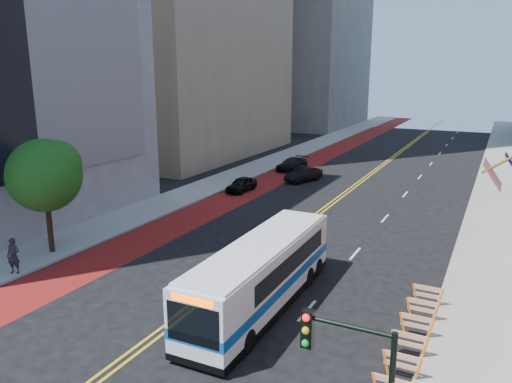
{
  "coord_description": "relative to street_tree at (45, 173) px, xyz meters",
  "views": [
    {
      "loc": [
        11.93,
        -13.52,
        10.7
      ],
      "look_at": [
        1.21,
        8.0,
        4.74
      ],
      "focal_mm": 35.0,
      "sensor_mm": 36.0,
      "label": 1
    }
  ],
  "objects": [
    {
      "name": "center_line_inner",
      "position": [
        11.06,
        23.96,
        -4.91
      ],
      "size": [
        0.14,
        140.0,
        0.01
      ],
      "primitive_type": "cube",
      "color": "gold",
      "rests_on": "ground"
    },
    {
      "name": "ground",
      "position": [
        11.24,
        -6.04,
        -4.91
      ],
      "size": [
        160.0,
        160.0,
        0.0
      ],
      "primitive_type": "plane",
      "color": "black",
      "rests_on": "ground"
    },
    {
      "name": "bus_lane_paint",
      "position": [
        3.14,
        23.96,
        -4.91
      ],
      "size": [
        3.6,
        140.0,
        0.01
      ],
      "primitive_type": "cube",
      "color": "maroon",
      "rests_on": "ground"
    },
    {
      "name": "car_b",
      "position": [
        6.22,
        24.82,
        -4.22
      ],
      "size": [
        2.76,
        4.42,
        1.38
      ],
      "primitive_type": "imported",
      "rotation": [
        0.0,
        0.0,
        -0.34
      ],
      "color": "black",
      "rests_on": "ground"
    },
    {
      "name": "sidewalk_right",
      "position": [
        23.24,
        23.96,
        -4.84
      ],
      "size": [
        4.0,
        140.0,
        0.15
      ],
      "primitive_type": "cube",
      "color": "gray",
      "rests_on": "ground"
    },
    {
      "name": "lane_dashes",
      "position": [
        16.04,
        31.96,
        -4.9
      ],
      "size": [
        0.14,
        98.2,
        0.01
      ],
      "color": "silver",
      "rests_on": "ground"
    },
    {
      "name": "sidewalk_left",
      "position": [
        -0.76,
        23.96,
        -4.84
      ],
      "size": [
        4.0,
        140.0,
        0.15
      ],
      "primitive_type": "cube",
      "color": "gray",
      "rests_on": "ground"
    },
    {
      "name": "center_line_outer",
      "position": [
        11.42,
        23.96,
        -4.91
      ],
      "size": [
        0.14,
        140.0,
        0.01
      ],
      "primitive_type": "cube",
      "color": "gold",
      "rests_on": "ground"
    },
    {
      "name": "street_tree",
      "position": [
        0.0,
        0.0,
        0.0
      ],
      "size": [
        4.2,
        4.2,
        6.7
      ],
      "color": "black",
      "rests_on": "sidewalk_left"
    },
    {
      "name": "traffic_signal",
      "position": [
        20.66,
        -9.55,
        -1.19
      ],
      "size": [
        2.21,
        0.34,
        5.07
      ],
      "color": "black",
      "rests_on": "sidewalk_right"
    },
    {
      "name": "construction_barriers",
      "position": [
        20.84,
        -2.62,
        -4.24
      ],
      "size": [
        1.42,
        10.91,
        1.0
      ],
      "color": "orange",
      "rests_on": "ground"
    },
    {
      "name": "car_c",
      "position": [
        3.07,
        29.47,
        -4.26
      ],
      "size": [
        2.58,
        4.73,
        1.3
      ],
      "primitive_type": "imported",
      "rotation": [
        0.0,
        0.0,
        -0.18
      ],
      "color": "black",
      "rests_on": "ground"
    },
    {
      "name": "pedestrian",
      "position": [
        0.81,
        -3.25,
        -3.8
      ],
      "size": [
        0.81,
        0.66,
        1.93
      ],
      "primitive_type": "imported",
      "rotation": [
        0.0,
        0.0,
        0.31
      ],
      "color": "black",
      "rests_on": "sidewalk_left"
    },
    {
      "name": "car_a",
      "position": [
        2.73,
        18.58,
        -4.27
      ],
      "size": [
        1.66,
        3.8,
        1.27
      ],
      "primitive_type": "imported",
      "rotation": [
        0.0,
        0.0,
        -0.04
      ],
      "color": "black",
      "rests_on": "ground"
    },
    {
      "name": "transit_bus",
      "position": [
        14.01,
        -0.51,
        -3.28
      ],
      "size": [
        2.64,
        11.42,
        3.13
      ],
      "rotation": [
        0.0,
        0.0,
        0.01
      ],
      "color": "white",
      "rests_on": "ground"
    }
  ]
}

